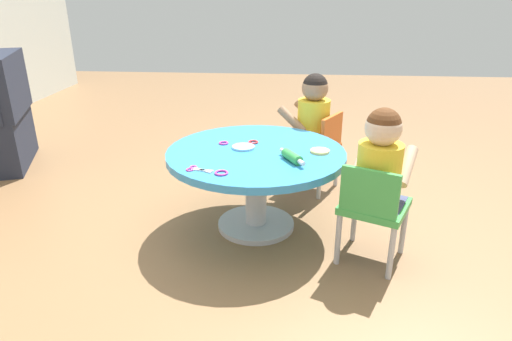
# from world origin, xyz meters

# --- Properties ---
(ground_plane) EXTENTS (10.00, 10.00, 0.00)m
(ground_plane) POSITION_xyz_m (0.00, 0.00, 0.00)
(ground_plane) COLOR olive
(craft_table) EXTENTS (0.98, 0.98, 0.47)m
(craft_table) POSITION_xyz_m (0.00, 0.00, 0.37)
(craft_table) COLOR silver
(craft_table) RESTS_ON ground
(child_chair_left) EXTENTS (0.40, 0.40, 0.54)m
(child_chair_left) POSITION_xyz_m (-0.31, -0.59, 0.31)
(child_chair_left) COLOR #B7B7BC
(child_chair_left) RESTS_ON ground
(seated_child_left) EXTENTS (0.43, 0.39, 0.51)m
(seated_child_left) POSITION_xyz_m (-0.27, -0.61, 0.53)
(seated_child_left) COLOR #3F4772
(seated_child_left) RESTS_ON ground
(child_chair_right) EXTENTS (0.41, 0.41, 0.54)m
(child_chair_right) POSITION_xyz_m (0.56, -0.36, 0.31)
(child_chair_right) COLOR #B7B7BC
(child_chair_right) RESTS_ON ground
(seated_child_right) EXTENTS (0.40, 0.43, 0.51)m
(seated_child_right) POSITION_xyz_m (0.58, -0.33, 0.53)
(seated_child_right) COLOR #3F4772
(seated_child_right) RESTS_ON ground
(rolling_pin) EXTENTS (0.21, 0.13, 0.05)m
(rolling_pin) POSITION_xyz_m (-0.14, -0.20, 0.49)
(rolling_pin) COLOR green
(rolling_pin) RESTS_ON craft_table
(craft_scissors) EXTENTS (0.09, 0.14, 0.01)m
(craft_scissors) POSITION_xyz_m (-0.30, 0.27, 0.47)
(craft_scissors) COLOR silver
(craft_scissors) RESTS_ON craft_table
(playdough_blob_0) EXTENTS (0.10, 0.10, 0.01)m
(playdough_blob_0) POSITION_xyz_m (0.00, -0.35, 0.48)
(playdough_blob_0) COLOR #F2CC72
(playdough_blob_0) RESTS_ON craft_table
(playdough_blob_1) EXTENTS (0.13, 0.13, 0.01)m
(playdough_blob_1) POSITION_xyz_m (0.04, 0.07, 0.47)
(playdough_blob_1) COLOR #8CCCF2
(playdough_blob_1) RESTS_ON craft_table
(cookie_cutter_0) EXTENTS (0.06, 0.06, 0.01)m
(cookie_cutter_0) POSITION_xyz_m (0.13, 0.03, 0.47)
(cookie_cutter_0) COLOR red
(cookie_cutter_0) RESTS_ON craft_table
(cookie_cutter_1) EXTENTS (0.07, 0.07, 0.01)m
(cookie_cutter_1) POSITION_xyz_m (-0.34, 0.14, 0.47)
(cookie_cutter_1) COLOR #D83FA5
(cookie_cutter_1) RESTS_ON craft_table
(cookie_cutter_2) EXTENTS (0.06, 0.06, 0.01)m
(cookie_cutter_2) POSITION_xyz_m (0.10, 0.19, 0.47)
(cookie_cutter_2) COLOR #D83FA5
(cookie_cutter_2) RESTS_ON craft_table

